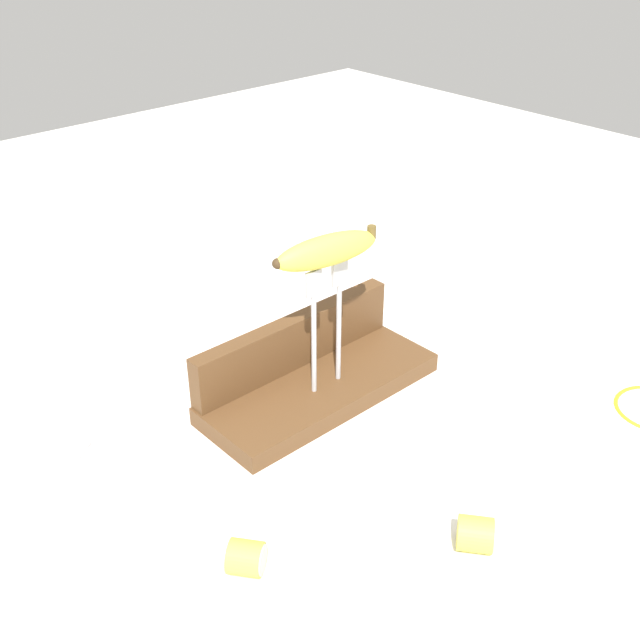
{
  "coord_description": "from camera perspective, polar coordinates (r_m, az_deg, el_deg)",
  "views": [
    {
      "loc": [
        -0.62,
        -0.69,
        0.67
      ],
      "look_at": [
        0.0,
        0.0,
        0.13
      ],
      "focal_mm": 43.88,
      "sensor_mm": 36.0,
      "label": 1
    }
  ],
  "objects": [
    {
      "name": "ground_plane",
      "position": [
        1.14,
        -0.0,
        -5.56
      ],
      "size": [
        3.0,
        3.0,
        0.0
      ],
      "primitive_type": "plane",
      "color": "silver"
    },
    {
      "name": "wooden_board",
      "position": [
        1.13,
        -0.0,
        -4.98
      ],
      "size": [
        0.36,
        0.14,
        0.03
      ],
      "primitive_type": "cube",
      "color": "brown",
      "rests_on": "ground"
    },
    {
      "name": "board_backstop",
      "position": [
        1.14,
        -1.91,
        -1.58
      ],
      "size": [
        0.35,
        0.03,
        0.08
      ],
      "primitive_type": "cube",
      "color": "brown",
      "rests_on": "wooden_board"
    },
    {
      "name": "fork_stand_center",
      "position": [
        1.06,
        0.48,
        0.3
      ],
      "size": [
        0.07,
        0.01,
        0.19
      ],
      "color": "#B2B2B7",
      "rests_on": "wooden_board"
    },
    {
      "name": "banana_raised_center",
      "position": [
        1.01,
        0.5,
        5.09
      ],
      "size": [
        0.16,
        0.06,
        0.04
      ],
      "color": "#DBD147",
      "rests_on": "fork_stand_center"
    },
    {
      "name": "fork_fallen_near",
      "position": [
        1.06,
        -18.3,
        -10.18
      ],
      "size": [
        0.14,
        0.11,
        0.01
      ],
      "color": "#B2B2B7",
      "rests_on": "ground"
    },
    {
      "name": "banana_chunk_near",
      "position": [
        0.92,
        11.32,
        -15.07
      ],
      "size": [
        0.06,
        0.06,
        0.04
      ],
      "color": "#DBD147",
      "rests_on": "ground"
    },
    {
      "name": "banana_chunk_far",
      "position": [
        0.89,
        -5.36,
        -16.88
      ],
      "size": [
        0.05,
        0.05,
        0.04
      ],
      "color": "#DBD147",
      "rests_on": "ground"
    }
  ]
}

